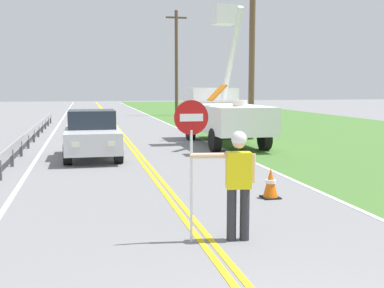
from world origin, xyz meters
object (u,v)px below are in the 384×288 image
traffic_cone_mid (244,167)px  traffic_cone_lead (271,184)px  oncoming_sedan_nearest (92,135)px  utility_pole_mid (176,61)px  flagger_worker (238,178)px  stop_sign_paddle (191,139)px  utility_pole_near (252,51)px  utility_bucket_truck (222,112)px

traffic_cone_mid → traffic_cone_lead: bearing=-93.4°
oncoming_sedan_nearest → utility_pole_mid: (7.61, 23.88, 3.83)m
flagger_worker → stop_sign_paddle: stop_sign_paddle is taller
oncoming_sedan_nearest → utility_pole_near: bearing=31.0°
flagger_worker → traffic_cone_mid: size_ratio=2.61×
utility_pole_mid → flagger_worker: bearing=-99.1°
oncoming_sedan_nearest → utility_bucket_truck: bearing=29.1°
utility_bucket_truck → utility_pole_near: 3.59m
stop_sign_paddle → utility_pole_mid: 34.33m
stop_sign_paddle → utility_bucket_truck: size_ratio=0.34×
flagger_worker → traffic_cone_lead: flagger_worker is taller
stop_sign_paddle → utility_pole_mid: (6.19, 33.63, 2.95)m
traffic_cone_mid → oncoming_sedan_nearest: bearing=129.6°
stop_sign_paddle → traffic_cone_mid: bearing=62.3°
flagger_worker → utility_pole_near: 15.67m
traffic_cone_lead → traffic_cone_mid: size_ratio=1.00×
utility_pole_mid → traffic_cone_lead: (-3.74, -31.01, -4.33)m
traffic_cone_lead → traffic_cone_mid: bearing=86.6°
utility_bucket_truck → oncoming_sedan_nearest: utility_bucket_truck is taller
flagger_worker → oncoming_sedan_nearest: flagger_worker is taller
oncoming_sedan_nearest → utility_pole_near: utility_pole_near is taller
oncoming_sedan_nearest → traffic_cone_mid: (4.00, -4.83, -0.50)m
utility_bucket_truck → traffic_cone_mid: utility_bucket_truck is taller
oncoming_sedan_nearest → utility_pole_near: 9.42m
utility_bucket_truck → oncoming_sedan_nearest: bearing=-150.9°
utility_bucket_truck → stop_sign_paddle: bearing=-108.3°
utility_bucket_truck → utility_pole_near: (1.84, 1.35, 2.77)m
traffic_cone_mid → utility_bucket_truck: bearing=78.0°
utility_pole_near → traffic_cone_lead: size_ratio=11.49×
oncoming_sedan_nearest → stop_sign_paddle: bearing=-81.7°
flagger_worker → utility_bucket_truck: bearing=74.9°
utility_pole_mid → traffic_cone_lead: 31.53m
flagger_worker → traffic_cone_mid: flagger_worker is taller
stop_sign_paddle → traffic_cone_mid: size_ratio=3.33×
utility_bucket_truck → utility_pole_mid: size_ratio=0.76×
stop_sign_paddle → oncoming_sedan_nearest: (-1.42, 9.76, -0.88)m
oncoming_sedan_nearest → traffic_cone_lead: (3.87, -7.13, -0.50)m
flagger_worker → utility_bucket_truck: (3.52, 13.03, 0.39)m
utility_pole_mid → traffic_cone_lead: bearing=-96.9°
traffic_cone_mid → stop_sign_paddle: bearing=-117.7°
stop_sign_paddle → utility_pole_near: bearing=66.8°
traffic_cone_lead → utility_pole_mid: bearing=83.1°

